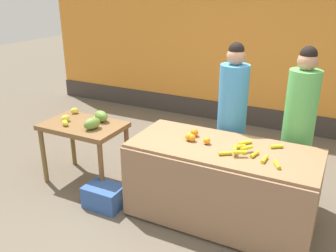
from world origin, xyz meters
name	(u,v)px	position (x,y,z in m)	size (l,w,h in m)	color
ground_plane	(191,209)	(0.00, 0.00, 0.00)	(24.00, 24.00, 0.00)	#665B4C
market_wall_back	(266,38)	(0.00, 3.05, 1.56)	(8.88, 0.23, 3.19)	orange
fruit_stall_counter	(221,184)	(0.34, -0.01, 0.43)	(1.94, 0.87, 0.86)	olive
side_table_wooden	(84,132)	(-1.50, 0.00, 0.68)	(1.01, 0.65, 0.80)	brown
banana_bunch_pile	(250,151)	(0.62, -0.04, 0.89)	(0.61, 0.52, 0.07)	yellow
orange_pile	(195,136)	(0.00, 0.03, 0.90)	(0.28, 0.22, 0.09)	orange
mango_papaya_pile	(92,119)	(-1.39, 0.06, 0.86)	(0.72, 0.54, 0.14)	#E4C649
vendor_woman_blue_shirt	(232,119)	(0.21, 0.67, 0.92)	(0.34, 0.34, 1.83)	#33333D
vendor_woman_green_shirt	(298,128)	(0.96, 0.71, 0.93)	(0.34, 0.34, 1.84)	#33333D
produce_crate	(104,196)	(-0.93, -0.39, 0.13)	(0.44, 0.32, 0.26)	#3359A5
produce_sack	(162,155)	(-0.74, 0.67, 0.23)	(0.36, 0.30, 0.47)	maroon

